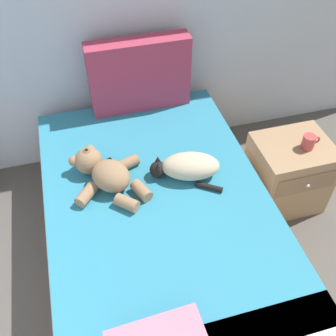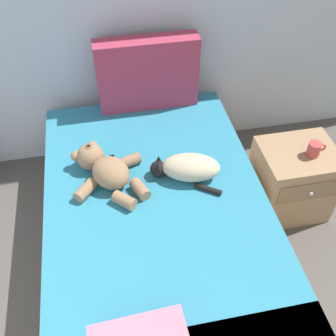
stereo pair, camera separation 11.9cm
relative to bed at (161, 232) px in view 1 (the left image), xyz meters
name	(u,v)px [view 1 (the left image)]	position (x,y,z in m)	size (l,w,h in m)	color
bed	(161,232)	(0.00, 0.00, 0.00)	(1.30, 2.06, 0.51)	#9E7A56
patterned_cushion	(139,75)	(0.10, 0.93, 0.51)	(0.69, 0.15, 0.50)	#A5334C
cat	(187,167)	(0.21, 0.18, 0.33)	(0.42, 0.33, 0.15)	#C6B293
teddy_bear	(105,172)	(-0.26, 0.26, 0.33)	(0.43, 0.52, 0.18)	#937051
cell_phone	(103,166)	(-0.26, 0.39, 0.26)	(0.16, 0.11, 0.01)	black
nightstand	(287,174)	(0.96, 0.23, 0.01)	(0.49, 0.44, 0.52)	#9E7A56
mug	(309,142)	(1.02, 0.19, 0.32)	(0.12, 0.08, 0.09)	#B23F3F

